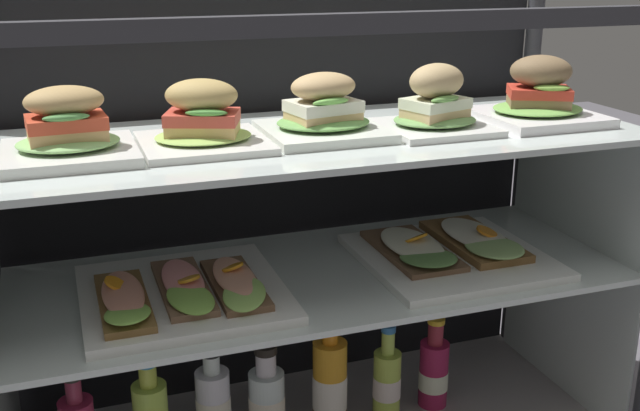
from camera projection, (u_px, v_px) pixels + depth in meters
name	position (u px, v px, depth m)	size (l,w,h in m)	color
case_frame	(299.00, 206.00, 1.49)	(1.20, 0.50, 0.88)	#333338
riser_lower_tier	(320.00, 359.00, 1.46)	(1.13, 0.42, 0.34)	silver
shelf_lower_glass	(320.00, 275.00, 1.41)	(1.15, 0.44, 0.01)	silver
riser_upper_tier	(320.00, 208.00, 1.37)	(1.13, 0.42, 0.25)	silver
shelf_upper_glass	(320.00, 137.00, 1.33)	(1.15, 0.44, 0.01)	silver
plated_roll_sandwich_right_of_center	(68.00, 134.00, 1.15)	(0.20, 0.20, 0.11)	white
plated_roll_sandwich_center	(203.00, 123.00, 1.23)	(0.20, 0.20, 0.11)	white
plated_roll_sandwich_mid_left	(324.00, 114.00, 1.30)	(0.20, 0.20, 0.11)	white
plated_roll_sandwich_near_right_corner	(435.00, 107.00, 1.34)	(0.19, 0.19, 0.12)	white
plated_roll_sandwich_far_left	(538.00, 100.00, 1.41)	(0.21, 0.21, 0.12)	white
open_sandwich_tray_mid_left	(183.00, 292.00, 1.28)	(0.34, 0.34, 0.06)	white
open_sandwich_tray_left_of_center	(450.00, 250.00, 1.47)	(0.34, 0.34, 0.06)	white
juice_bottle_front_left_end	(214.00, 408.00, 1.45)	(0.07, 0.07, 0.22)	white
juice_bottle_front_fourth	(267.00, 402.00, 1.48)	(0.07, 0.07, 0.21)	white
juice_bottle_front_middle	(330.00, 385.00, 1.51)	(0.07, 0.07, 0.23)	orange
juice_bottle_back_right	(387.00, 382.00, 1.55)	(0.06, 0.06, 0.21)	#B7D14E
juice_bottle_tucked_behind	(434.00, 371.00, 1.60)	(0.06, 0.06, 0.20)	#A01E4A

